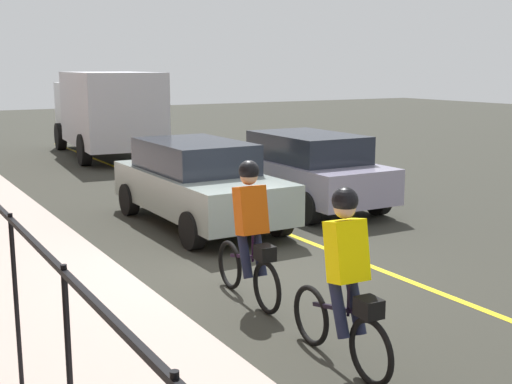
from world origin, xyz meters
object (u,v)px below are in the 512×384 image
object	(u,v)px
cyclist_lead	(250,233)
patrol_sedan	(304,168)
box_truck_background	(106,110)
parked_sedan_rear	(198,182)
cyclist_follow	(345,279)

from	to	relation	value
cyclist_lead	patrol_sedan	bearing A→B (deg)	-37.99
cyclist_lead	box_truck_background	distance (m)	14.89
cyclist_lead	patrol_sedan	size ratio (longest dim) A/B	0.41
cyclist_lead	parked_sedan_rear	bearing A→B (deg)	-14.07
cyclist_lead	cyclist_follow	xyz separation A→B (m)	(-2.08, 0.13, 0.00)
cyclist_lead	parked_sedan_rear	size ratio (longest dim) A/B	0.41
cyclist_lead	patrol_sedan	distance (m)	6.02
patrol_sedan	box_truck_background	xyz separation A→B (m)	(10.04, 1.02, 0.73)
cyclist_lead	parked_sedan_rear	world-z (taller)	cyclist_lead
parked_sedan_rear	cyclist_follow	bearing A→B (deg)	-12.59
parked_sedan_rear	box_truck_background	world-z (taller)	box_truck_background
cyclist_follow	parked_sedan_rear	distance (m)	6.42
parked_sedan_rear	box_truck_background	bearing A→B (deg)	171.13
cyclist_follow	box_truck_background	world-z (taller)	box_truck_background
box_truck_background	parked_sedan_rear	bearing A→B (deg)	176.31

